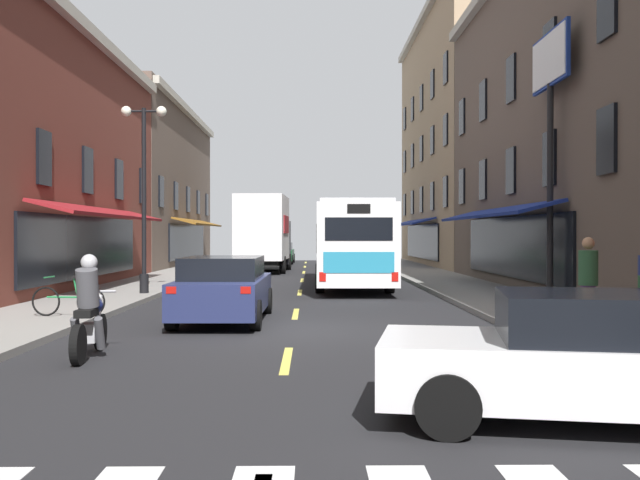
{
  "coord_description": "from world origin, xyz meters",
  "views": [
    {
      "loc": [
        0.39,
        -14.6,
        1.97
      ],
      "look_at": [
        0.71,
        11.5,
        1.78
      ],
      "focal_mm": 39.74,
      "sensor_mm": 36.0,
      "label": 1
    }
  ],
  "objects_px": {
    "sedan_far": "(280,253)",
    "pedestrian_mid": "(588,282)",
    "sedan_near": "(224,289)",
    "street_lamp_twin": "(144,190)",
    "transit_bus": "(350,243)",
    "bicycle_near": "(69,300)",
    "box_truck": "(264,233)",
    "sedan_mid": "(612,357)",
    "billboard_sign": "(550,96)",
    "motorcycle_rider": "(89,314)"
  },
  "relations": [
    {
      "from": "sedan_far",
      "to": "pedestrian_mid",
      "type": "distance_m",
      "value": 35.71
    },
    {
      "from": "sedan_near",
      "to": "pedestrian_mid",
      "type": "relative_size",
      "value": 2.57
    },
    {
      "from": "sedan_near",
      "to": "street_lamp_twin",
      "type": "bearing_deg",
      "value": 117.8
    },
    {
      "from": "transit_bus",
      "to": "bicycle_near",
      "type": "distance_m",
      "value": 13.35
    },
    {
      "from": "transit_bus",
      "to": "box_truck",
      "type": "bearing_deg",
      "value": 111.79
    },
    {
      "from": "pedestrian_mid",
      "to": "bicycle_near",
      "type": "bearing_deg",
      "value": 66.04
    },
    {
      "from": "sedan_mid",
      "to": "sedan_near",
      "type": "bearing_deg",
      "value": 120.27
    },
    {
      "from": "transit_bus",
      "to": "sedan_mid",
      "type": "height_order",
      "value": "transit_bus"
    },
    {
      "from": "billboard_sign",
      "to": "street_lamp_twin",
      "type": "xyz_separation_m",
      "value": [
        -11.91,
        2.62,
        -2.47
      ]
    },
    {
      "from": "bicycle_near",
      "to": "billboard_sign",
      "type": "bearing_deg",
      "value": 17.11
    },
    {
      "from": "box_truck",
      "to": "bicycle_near",
      "type": "xyz_separation_m",
      "value": [
        -2.98,
        -21.29,
        -1.54
      ]
    },
    {
      "from": "sedan_far",
      "to": "pedestrian_mid",
      "type": "height_order",
      "value": "pedestrian_mid"
    },
    {
      "from": "street_lamp_twin",
      "to": "sedan_near",
      "type": "bearing_deg",
      "value": -62.2
    },
    {
      "from": "sedan_far",
      "to": "motorcycle_rider",
      "type": "xyz_separation_m",
      "value": [
        -1.39,
        -37.0,
        -0.02
      ]
    },
    {
      "from": "transit_bus",
      "to": "sedan_near",
      "type": "distance_m",
      "value": 11.76
    },
    {
      "from": "billboard_sign",
      "to": "motorcycle_rider",
      "type": "relative_size",
      "value": 3.61
    },
    {
      "from": "billboard_sign",
      "to": "motorcycle_rider",
      "type": "bearing_deg",
      "value": -140.97
    },
    {
      "from": "billboard_sign",
      "to": "street_lamp_twin",
      "type": "bearing_deg",
      "value": 167.58
    },
    {
      "from": "box_truck",
      "to": "sedan_mid",
      "type": "distance_m",
      "value": 30.45
    },
    {
      "from": "street_lamp_twin",
      "to": "sedan_far",
      "type": "bearing_deg",
      "value": 83.26
    },
    {
      "from": "sedan_near",
      "to": "billboard_sign",
      "type": "bearing_deg",
      "value": 22.5
    },
    {
      "from": "sedan_mid",
      "to": "sedan_far",
      "type": "height_order",
      "value": "sedan_far"
    },
    {
      "from": "box_truck",
      "to": "sedan_far",
      "type": "distance_m",
      "value": 11.23
    },
    {
      "from": "billboard_sign",
      "to": "box_truck",
      "type": "distance_m",
      "value": 20.16
    },
    {
      "from": "transit_bus",
      "to": "sedan_far",
      "type": "height_order",
      "value": "transit_bus"
    },
    {
      "from": "pedestrian_mid",
      "to": "motorcycle_rider",
      "type": "bearing_deg",
      "value": 92.25
    },
    {
      "from": "sedan_far",
      "to": "bicycle_near",
      "type": "bearing_deg",
      "value": -95.77
    },
    {
      "from": "sedan_near",
      "to": "bicycle_near",
      "type": "bearing_deg",
      "value": -177.57
    },
    {
      "from": "transit_bus",
      "to": "bicycle_near",
      "type": "height_order",
      "value": "transit_bus"
    },
    {
      "from": "sedan_near",
      "to": "bicycle_near",
      "type": "xyz_separation_m",
      "value": [
        -3.46,
        -0.15,
        -0.25
      ]
    },
    {
      "from": "sedan_far",
      "to": "bicycle_near",
      "type": "xyz_separation_m",
      "value": [
        -3.28,
        -32.45,
        -0.23
      ]
    },
    {
      "from": "sedan_far",
      "to": "motorcycle_rider",
      "type": "bearing_deg",
      "value": -92.15
    },
    {
      "from": "sedan_near",
      "to": "sedan_mid",
      "type": "xyz_separation_m",
      "value": [
        5.11,
        -8.76,
        -0.05
      ]
    },
    {
      "from": "bicycle_near",
      "to": "pedestrian_mid",
      "type": "xyz_separation_m",
      "value": [
        10.74,
        -2.48,
        0.56
      ]
    },
    {
      "from": "transit_bus",
      "to": "box_truck",
      "type": "height_order",
      "value": "box_truck"
    },
    {
      "from": "sedan_mid",
      "to": "pedestrian_mid",
      "type": "height_order",
      "value": "pedestrian_mid"
    },
    {
      "from": "transit_bus",
      "to": "motorcycle_rider",
      "type": "distance_m",
      "value": 16.71
    },
    {
      "from": "motorcycle_rider",
      "to": "bicycle_near",
      "type": "relative_size",
      "value": 1.21
    },
    {
      "from": "sedan_near",
      "to": "pedestrian_mid",
      "type": "height_order",
      "value": "pedestrian_mid"
    },
    {
      "from": "sedan_mid",
      "to": "bicycle_near",
      "type": "xyz_separation_m",
      "value": [
        -8.58,
        8.61,
        -0.19
      ]
    },
    {
      "from": "motorcycle_rider",
      "to": "street_lamp_twin",
      "type": "xyz_separation_m",
      "value": [
        -1.7,
        10.91,
        2.66
      ]
    },
    {
      "from": "sedan_mid",
      "to": "street_lamp_twin",
      "type": "xyz_separation_m",
      "value": [
        -8.38,
        14.96,
        2.68
      ]
    },
    {
      "from": "sedan_near",
      "to": "sedan_mid",
      "type": "relative_size",
      "value": 0.93
    },
    {
      "from": "sedan_mid",
      "to": "transit_bus",
      "type": "bearing_deg",
      "value": 94.64
    },
    {
      "from": "transit_bus",
      "to": "sedan_far",
      "type": "xyz_separation_m",
      "value": [
        -3.68,
        21.11,
        -0.91
      ]
    },
    {
      "from": "bicycle_near",
      "to": "motorcycle_rider",
      "type": "bearing_deg",
      "value": -67.49
    },
    {
      "from": "sedan_mid",
      "to": "motorcycle_rider",
      "type": "relative_size",
      "value": 2.38
    },
    {
      "from": "sedan_near",
      "to": "pedestrian_mid",
      "type": "bearing_deg",
      "value": -19.84
    },
    {
      "from": "box_truck",
      "to": "bicycle_near",
      "type": "height_order",
      "value": "box_truck"
    },
    {
      "from": "sedan_mid",
      "to": "bicycle_near",
      "type": "distance_m",
      "value": 12.15
    }
  ]
}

